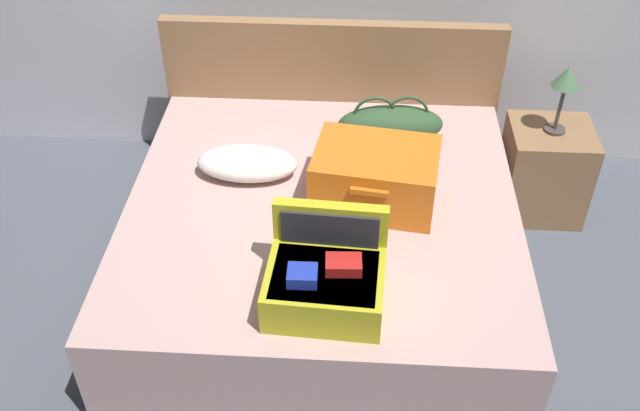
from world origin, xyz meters
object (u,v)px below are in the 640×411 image
Objects in this scene: nightstand at (544,171)px; pillow_near_headboard at (247,163)px; bed at (322,244)px; hard_case_medium at (326,279)px; table_lamp at (566,82)px; duffel_bag at (390,124)px; hard_case_large at (375,176)px.

pillow_near_headboard is at bearing -163.54° from nightstand.
pillow_near_headboard is at bearing 151.93° from bed.
nightstand is at bearing 29.06° from bed.
pillow_near_headboard is (-0.43, 0.81, -0.04)m from hard_case_medium.
bed is 3.72× the size of pillow_near_headboard.
table_lamp is (1.20, 0.66, 0.57)m from bed.
nightstand is 1.40× the size of table_lamp.
bed is at bearing -120.81° from duffel_bag.
hard_case_large is at bearing -13.76° from pillow_near_headboard.
hard_case_large is at bearing 76.93° from hard_case_medium.
hard_case_medium is 0.98× the size of pillow_near_headboard.
bed is 3.25× the size of duffel_bag.
table_lamp reaches higher than hard_case_medium.
nightstand is (1.57, 0.46, -0.32)m from pillow_near_headboard.
hard_case_large is at bearing -98.94° from duffel_bag.
pillow_near_headboard reaches higher than nightstand.
duffel_bag is at bearing -171.78° from table_lamp.
bed is at bearing -28.07° from pillow_near_headboard.
bed is 1.48m from table_lamp.
pillow_near_headboard reaches higher than bed.
table_lamp reaches higher than hard_case_large.
nightstand is (1.20, 0.66, 0.01)m from bed.
nightstand is 0.56m from table_lamp.
nightstand is at bearing 8.22° from duffel_bag.
table_lamp is at bearing 8.22° from duffel_bag.
table_lamp is at bearing 16.46° from pillow_near_headboard.
nightstand reaches higher than bed.
table_lamp is at bearing 29.06° from bed.
hard_case_large and duffel_bag have the same top height.
duffel_bag is 1.15× the size of pillow_near_headboard.
pillow_near_headboard is at bearing 121.28° from hard_case_medium.
bed is 1.37m from nightstand.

